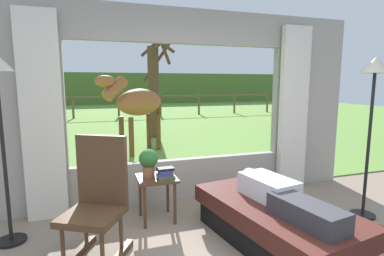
% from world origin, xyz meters
% --- Properties ---
extents(back_wall_with_window, '(5.20, 0.12, 2.55)m').
position_xyz_m(back_wall_with_window, '(0.00, 2.26, 1.25)').
color(back_wall_with_window, '#9E998E').
rests_on(back_wall_with_window, ground_plane).
extents(curtain_panel_left, '(0.44, 0.10, 2.40)m').
position_xyz_m(curtain_panel_left, '(-1.69, 2.12, 1.20)').
color(curtain_panel_left, silver).
rests_on(curtain_panel_left, ground_plane).
extents(curtain_panel_right, '(0.44, 0.10, 2.40)m').
position_xyz_m(curtain_panel_right, '(1.69, 2.12, 1.20)').
color(curtain_panel_right, silver).
rests_on(curtain_panel_right, ground_plane).
extents(outdoor_pasture_lawn, '(36.00, 21.68, 0.02)m').
position_xyz_m(outdoor_pasture_lawn, '(0.00, 13.16, 0.01)').
color(outdoor_pasture_lawn, olive).
rests_on(outdoor_pasture_lawn, ground_plane).
extents(distant_hill_ridge, '(36.00, 2.00, 2.40)m').
position_xyz_m(distant_hill_ridge, '(0.00, 23.00, 1.20)').
color(distant_hill_ridge, '#4F6E2E').
rests_on(distant_hill_ridge, ground_plane).
extents(recliner_sofa, '(1.17, 1.83, 0.42)m').
position_xyz_m(recliner_sofa, '(0.54, 0.78, 0.22)').
color(recliner_sofa, black).
rests_on(recliner_sofa, ground_plane).
extents(reclining_person, '(0.44, 1.43, 0.22)m').
position_xyz_m(reclining_person, '(0.54, 0.73, 0.52)').
color(reclining_person, silver).
rests_on(reclining_person, recliner_sofa).
extents(rocking_chair, '(0.73, 0.82, 1.12)m').
position_xyz_m(rocking_chair, '(-1.13, 1.09, 0.55)').
color(rocking_chair, '#4C331E').
rests_on(rocking_chair, ground_plane).
extents(side_table, '(0.44, 0.44, 0.52)m').
position_xyz_m(side_table, '(-0.47, 1.66, 0.43)').
color(side_table, '#4C331E').
rests_on(side_table, ground_plane).
extents(potted_plant, '(0.22, 0.22, 0.32)m').
position_xyz_m(potted_plant, '(-0.55, 1.72, 0.70)').
color(potted_plant, '#9E6042').
rests_on(potted_plant, side_table).
extents(book_stack, '(0.21, 0.15, 0.12)m').
position_xyz_m(book_stack, '(-0.38, 1.60, 0.57)').
color(book_stack, '#337247').
rests_on(book_stack, side_table).
extents(floor_lamp_right, '(0.32, 0.32, 1.88)m').
position_xyz_m(floor_lamp_right, '(1.91, 0.99, 1.52)').
color(floor_lamp_right, black).
rests_on(floor_lamp_right, ground_plane).
extents(horse, '(1.68, 1.33, 1.73)m').
position_xyz_m(horse, '(-0.20, 5.13, 1.16)').
color(horse, brown).
rests_on(horse, outdoor_pasture_lawn).
extents(pasture_tree, '(1.23, 1.23, 3.19)m').
position_xyz_m(pasture_tree, '(0.58, 7.08, 1.52)').
color(pasture_tree, '#4C3823').
rests_on(pasture_tree, outdoor_pasture_lawn).
extents(pasture_fence_line, '(16.10, 0.10, 1.10)m').
position_xyz_m(pasture_fence_line, '(0.00, 12.85, 0.74)').
color(pasture_fence_line, brown).
rests_on(pasture_fence_line, outdoor_pasture_lawn).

